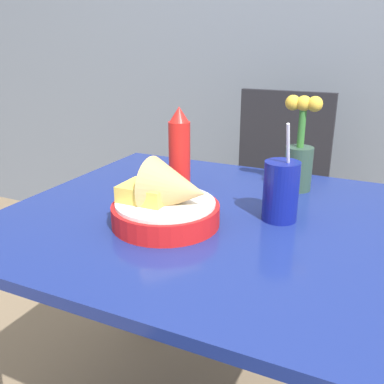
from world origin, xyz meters
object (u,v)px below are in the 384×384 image
(food_basket, at_px, (169,202))
(flower_vase, at_px, (299,153))
(drink_cup, at_px, (281,193))
(ketchup_bottle, at_px, (179,151))
(chair_far_window, at_px, (277,183))

(food_basket, height_order, flower_vase, flower_vase)
(drink_cup, xyz_separation_m, flower_vase, (-0.01, 0.23, 0.04))
(food_basket, height_order, drink_cup, drink_cup)
(drink_cup, bearing_deg, ketchup_bottle, 164.54)
(food_basket, relative_size, drink_cup, 1.05)
(ketchup_bottle, xyz_separation_m, drink_cup, (0.30, -0.08, -0.05))
(food_basket, distance_m, flower_vase, 0.42)
(food_basket, xyz_separation_m, ketchup_bottle, (-0.08, 0.22, 0.06))
(chair_far_window, bearing_deg, drink_cup, -75.88)
(food_basket, height_order, ketchup_bottle, ketchup_bottle)
(flower_vase, bearing_deg, ketchup_bottle, -153.44)
(chair_far_window, relative_size, food_basket, 3.82)
(drink_cup, height_order, flower_vase, flower_vase)
(food_basket, relative_size, ketchup_bottle, 1.05)
(chair_far_window, xyz_separation_m, flower_vase, (0.20, -0.60, 0.29))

